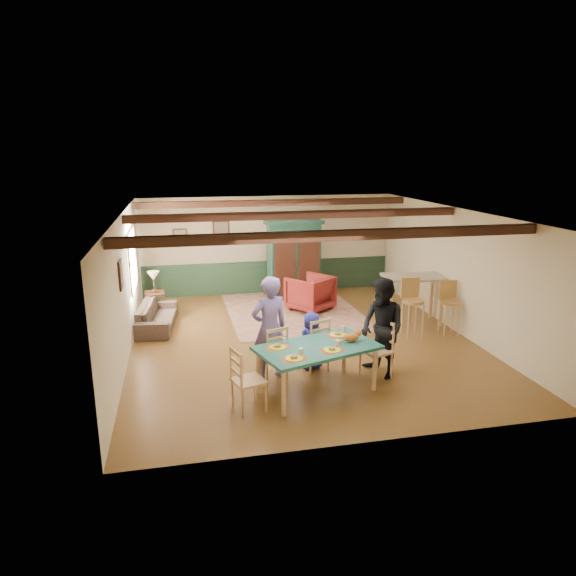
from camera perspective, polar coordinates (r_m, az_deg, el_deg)
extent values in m
plane|color=brown|center=(10.91, 1.53, -5.87)|extent=(8.00, 8.00, 0.00)
cube|color=beige|center=(14.34, -2.19, 4.80)|extent=(7.00, 0.02, 2.70)
cube|color=beige|center=(10.29, -17.74, 0.00)|extent=(0.02, 8.00, 2.70)
cube|color=beige|center=(11.81, 18.32, 1.83)|extent=(0.02, 8.00, 2.70)
cube|color=white|center=(10.27, 1.63, 8.36)|extent=(7.00, 8.00, 0.02)
cube|color=#1C3421|center=(14.51, -2.14, 1.29)|extent=(6.95, 0.03, 0.90)
cube|color=black|center=(8.08, 5.49, 5.85)|extent=(6.95, 0.16, 0.16)
cube|color=black|center=(10.66, 1.12, 8.13)|extent=(6.95, 0.16, 0.16)
cube|color=black|center=(13.19, -1.48, 9.44)|extent=(6.95, 0.16, 0.16)
imported|color=#715EA1|center=(8.86, -2.08, -4.51)|extent=(0.78, 0.63, 1.86)
imported|color=black|center=(9.13, 10.42, -4.42)|extent=(0.90, 1.02, 1.77)
imported|color=navy|center=(9.40, 2.63, -5.87)|extent=(0.61, 0.49, 1.08)
cube|color=#C8B691|center=(12.84, 0.54, -2.59)|extent=(3.26, 3.84, 0.01)
cube|color=#143225|center=(13.76, 0.65, 3.14)|extent=(1.55, 0.74, 2.12)
imported|color=#561112|center=(12.85, 2.46, -0.55)|extent=(1.35, 1.35, 0.89)
imported|color=#372A22|center=(11.99, -14.34, -3.02)|extent=(0.93, 1.94, 0.55)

